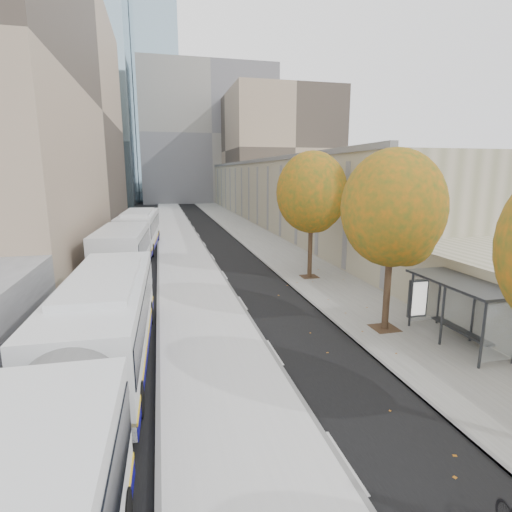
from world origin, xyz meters
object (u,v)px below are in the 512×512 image
object	(u,v)px
distant_car	(144,222)
bus_far	(133,237)
bus_near	(83,377)
bus_shelter	(465,291)

from	to	relation	value
distant_car	bus_far	bearing A→B (deg)	-96.69
bus_far	distant_car	bearing A→B (deg)	93.03
bus_near	bus_far	world-z (taller)	bus_far
bus_near	distant_car	bearing A→B (deg)	91.21
bus_shelter	bus_near	distance (m)	13.63
bus_shelter	bus_near	world-z (taller)	bus_near
bus_shelter	bus_far	distance (m)	23.76
distant_car	bus_near	bearing A→B (deg)	-96.48
bus_shelter	bus_far	size ratio (longest dim) A/B	0.23
bus_shelter	bus_near	bearing A→B (deg)	-169.10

